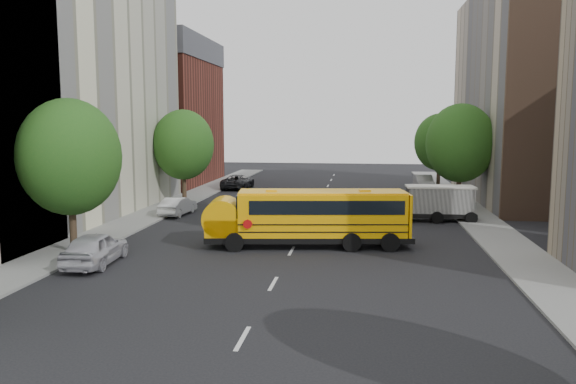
% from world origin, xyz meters
% --- Properties ---
extents(ground, '(120.00, 120.00, 0.00)m').
position_xyz_m(ground, '(0.00, 0.00, 0.00)').
color(ground, black).
rests_on(ground, ground).
extents(sidewalk_left, '(3.00, 80.00, 0.12)m').
position_xyz_m(sidewalk_left, '(-11.50, 5.00, 0.06)').
color(sidewalk_left, slate).
rests_on(sidewalk_left, ground).
extents(sidewalk_right, '(3.00, 80.00, 0.12)m').
position_xyz_m(sidewalk_right, '(11.50, 5.00, 0.06)').
color(sidewalk_right, slate).
rests_on(sidewalk_right, ground).
extents(lane_markings, '(0.15, 64.00, 0.01)m').
position_xyz_m(lane_markings, '(0.00, 10.00, 0.01)').
color(lane_markings, silver).
rests_on(lane_markings, ground).
extents(building_left_cream, '(10.00, 26.00, 20.00)m').
position_xyz_m(building_left_cream, '(-18.00, 6.00, 10.00)').
color(building_left_cream, beige).
rests_on(building_left_cream, ground).
extents(building_left_redbrick, '(10.00, 15.00, 13.00)m').
position_xyz_m(building_left_redbrick, '(-18.00, 28.00, 6.50)').
color(building_left_redbrick, maroon).
rests_on(building_left_redbrick, ground).
extents(building_right_far, '(10.00, 22.00, 18.00)m').
position_xyz_m(building_right_far, '(18.00, 20.00, 9.00)').
color(building_right_far, '#B5A38D').
rests_on(building_right_far, ground).
extents(street_tree_1, '(5.12, 5.12, 7.90)m').
position_xyz_m(street_tree_1, '(-11.00, -4.00, 4.95)').
color(street_tree_1, '#38281C').
rests_on(street_tree_1, ground).
extents(street_tree_2, '(4.99, 4.99, 7.71)m').
position_xyz_m(street_tree_2, '(-11.00, 14.00, 4.83)').
color(street_tree_2, '#38281C').
rests_on(street_tree_2, ground).
extents(street_tree_4, '(5.25, 5.25, 8.10)m').
position_xyz_m(street_tree_4, '(11.00, 14.00, 5.08)').
color(street_tree_4, '#38281C').
rests_on(street_tree_4, ground).
extents(street_tree_5, '(4.86, 4.86, 7.51)m').
position_xyz_m(street_tree_5, '(11.00, 26.00, 4.70)').
color(street_tree_5, '#38281C').
rests_on(street_tree_5, ground).
extents(school_bus, '(11.27, 3.95, 3.11)m').
position_xyz_m(school_bus, '(0.68, -0.79, 1.74)').
color(school_bus, black).
rests_on(school_bus, ground).
extents(safari_truck, '(5.71, 2.34, 2.40)m').
position_xyz_m(safari_truck, '(8.40, 8.19, 1.27)').
color(safari_truck, black).
rests_on(safari_truck, ground).
extents(parked_car_0, '(2.18, 4.77, 1.59)m').
position_xyz_m(parked_car_0, '(-8.83, -6.02, 0.79)').
color(parked_car_0, '#B7B6BD').
rests_on(parked_car_0, ground).
extents(parked_car_1, '(1.74, 4.11, 1.32)m').
position_xyz_m(parked_car_1, '(-9.60, 8.19, 0.66)').
color(parked_car_1, silver).
rests_on(parked_car_1, ground).
extents(parked_car_2, '(2.69, 5.33, 1.44)m').
position_xyz_m(parked_car_2, '(-8.80, 24.27, 0.72)').
color(parked_car_2, black).
rests_on(parked_car_2, ground).
extents(parked_car_4, '(2.11, 4.44, 1.47)m').
position_xyz_m(parked_car_4, '(9.60, 16.21, 0.73)').
color(parked_car_4, '#333156').
rests_on(parked_car_4, ground).
extents(parked_car_5, '(1.77, 4.62, 1.50)m').
position_xyz_m(parked_car_5, '(9.57, 25.68, 0.75)').
color(parked_car_5, gray).
rests_on(parked_car_5, ground).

